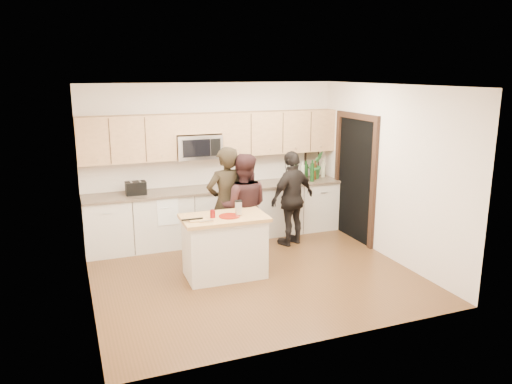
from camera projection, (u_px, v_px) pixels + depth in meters
name	position (u px, v px, depth m)	size (l,w,h in m)	color
floor	(253.00, 274.00, 7.28)	(4.50, 4.50, 0.00)	brown
room_shell	(253.00, 157.00, 6.87)	(4.52, 4.02, 2.71)	beige
back_cabinetry	(219.00, 213.00, 8.70)	(4.50, 0.66, 0.94)	beige
upper_cabinetry	(217.00, 134.00, 8.52)	(4.50, 0.33, 0.75)	tan
microwave	(198.00, 146.00, 8.41)	(0.76, 0.41, 0.40)	silver
doorway	(355.00, 174.00, 8.61)	(0.06, 1.25, 2.20)	black
framed_picture	(312.00, 158.00, 9.46)	(0.30, 0.03, 0.38)	black
dish_towel	(166.00, 203.00, 8.12)	(0.34, 0.60, 0.48)	white
island	(225.00, 246.00, 7.12)	(1.22, 0.73, 0.90)	beige
red_plate	(229.00, 216.00, 6.99)	(0.30, 0.30, 0.02)	maroon
box_grater	(238.00, 207.00, 7.01)	(0.10, 0.06, 0.21)	silver
drink_glass	(213.00, 214.00, 6.93)	(0.07, 0.07, 0.11)	maroon
cutting_board	(198.00, 220.00, 6.80)	(0.24, 0.16, 0.02)	tan
tongs	(192.00, 219.00, 6.78)	(0.30, 0.03, 0.02)	black
knife	(207.00, 221.00, 6.72)	(0.19, 0.02, 0.01)	silver
toaster	(136.00, 188.00, 8.06)	(0.32, 0.21, 0.22)	black
bottle_cluster	(310.00, 170.00, 9.17)	(0.67, 0.37, 0.39)	black
orchid	(316.00, 165.00, 9.23)	(0.28, 0.23, 0.52)	#2B6D32
woman_left	(226.00, 204.00, 7.71)	(0.65, 0.43, 1.78)	black
woman_center	(243.00, 207.00, 7.70)	(0.82, 0.64, 1.68)	black
woman_right	(292.00, 198.00, 8.38)	(0.94, 0.39, 1.61)	black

